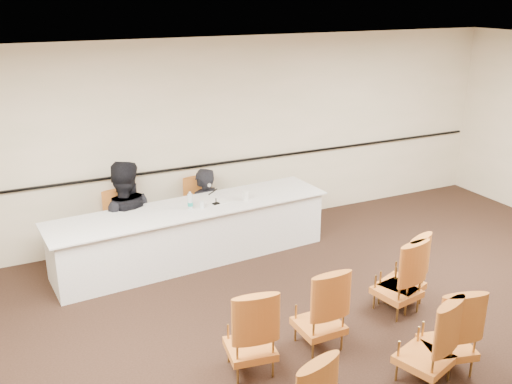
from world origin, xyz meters
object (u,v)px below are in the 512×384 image
panelist_second (125,226)px  aud_chair_front_mid (319,307)px  panelist_main_chair (204,210)px  aud_chair_front_left (250,329)px  aud_chair_back_right (449,327)px  panelist_second_chair (125,225)px  aud_chair_extra (402,269)px  panel_table (193,233)px  water_bottle (190,200)px  drinking_glass (202,205)px  coffee_cup (246,196)px  aud_chair_front_right (398,275)px  microphone (216,195)px  aud_chair_back_mid (426,339)px  panelist_main (204,221)px

panelist_second → aud_chair_front_mid: panelist_second is taller
panelist_main_chair → panelist_second: 1.23m
aud_chair_front_left → aud_chair_back_right: size_ratio=1.00×
panelist_second_chair → aud_chair_front_mid: bearing=-70.9°
panelist_main_chair → aud_chair_extra: bearing=-67.4°
panelist_second → panelist_second_chair: bearing=-168.6°
panel_table → panelist_main_chair: bearing=52.8°
panel_table → panelist_second_chair: panelist_second_chair is taller
panelist_second_chair → panelist_second: bearing=176.0°
panelist_main_chair → aud_chair_front_left: 3.33m
water_bottle → drinking_glass: 0.18m
coffee_cup → aud_chair_front_left: bearing=-113.8°
panel_table → aud_chair_back_right: (1.45, -3.46, 0.08)m
aud_chair_front_right → drinking_glass: bearing=115.1°
panelist_main_chair → microphone: microphone is taller
coffee_cup → aud_chair_back_mid: (0.32, -3.44, -0.39)m
aud_chair_back_right → drinking_glass: bearing=125.9°
panel_table → panelist_second_chair: size_ratio=4.18×
panelist_main_chair → panelist_second_chair: bearing=180.0°
panelist_second → panelist_second_chair: panelist_second is taller
aud_chair_back_right → aud_chair_front_mid: bearing=151.3°
aud_chair_back_right → aud_chair_extra: 1.26m
aud_chair_back_right → aud_chair_front_left: bearing=169.4°
panelist_second_chair → water_bottle: 1.08m
water_bottle → coffee_cup: size_ratio=1.72×
aud_chair_front_left → aud_chair_front_right: same height
microphone → aud_chair_extra: size_ratio=0.29×
panelist_main_chair → aud_chair_back_right: 4.21m
panelist_second → drinking_glass: panelist_second is taller
aud_chair_front_left → aud_chair_front_right: size_ratio=1.00×
microphone → aud_chair_front_left: size_ratio=0.29×
panelist_main → panel_table: bearing=33.7°
panelist_main_chair → panelist_second_chair: size_ratio=1.00×
panelist_main → drinking_glass: bearing=45.4°
microphone → coffee_cup: 0.45m
aud_chair_extra → aud_chair_front_mid: bearing=171.6°
aud_chair_front_left → drinking_glass: bearing=88.6°
coffee_cup → aud_chair_front_left: (-1.13, -2.55, -0.39)m
panelist_second → aud_chair_extra: (2.67, -2.79, 0.01)m
aud_chair_back_mid → aud_chair_back_right: same height
water_bottle → aud_chair_back_mid: 3.67m
aud_chair_front_left → panel_table: bearing=91.5°
aud_chair_front_right → panelist_second_chair: bearing=121.2°
aud_chair_back_right → panelist_second: bearing=134.0°
panelist_main → microphone: panelist_main is taller
panelist_main → panelist_second: bearing=-19.1°
panelist_main_chair → drinking_glass: size_ratio=9.50×
coffee_cup → aud_chair_front_mid: bearing=-96.7°
drinking_glass → aud_chair_front_left: size_ratio=0.11×
coffee_cup → aud_chair_extra: 2.46m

